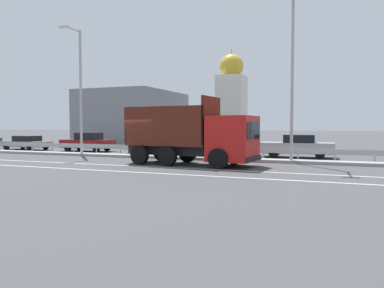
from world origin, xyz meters
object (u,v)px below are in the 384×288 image
(parked_car_3, at_px, (152,145))
(street_lamp_1, at_px, (79,87))
(street_lamp_2, at_px, (292,73))
(church_tower, at_px, (231,99))
(parked_car_2, at_px, (88,142))
(dump_truck, at_px, (206,140))
(median_road_sign, at_px, (138,139))
(parked_car_5, at_px, (297,146))
(parked_car_1, at_px, (26,143))
(parked_car_4, at_px, (213,145))

(parked_car_3, bearing_deg, street_lamp_1, 136.12)
(parked_car_3, bearing_deg, street_lamp_2, -106.54)
(street_lamp_2, height_order, church_tower, church_tower)
(parked_car_2, bearing_deg, dump_truck, -119.96)
(dump_truck, relative_size, street_lamp_2, 0.81)
(parked_car_3, bearing_deg, median_road_sign, -165.21)
(median_road_sign, relative_size, parked_car_5, 0.48)
(parked_car_5, bearing_deg, parked_car_2, 87.04)
(median_road_sign, distance_m, parked_car_1, 13.88)
(parked_car_2, xyz_separation_m, parked_car_3, (6.38, -0.45, -0.07))
(parked_car_2, bearing_deg, parked_car_4, -94.38)
(median_road_sign, bearing_deg, parked_car_3, 102.19)
(parked_car_2, distance_m, parked_car_3, 6.40)
(median_road_sign, distance_m, parked_car_3, 3.56)
(parked_car_4, relative_size, church_tower, 0.34)
(median_road_sign, height_order, street_lamp_2, street_lamp_2)
(street_lamp_1, height_order, parked_car_5, street_lamp_1)
(church_tower, bearing_deg, parked_car_2, -104.72)
(street_lamp_1, bearing_deg, parked_car_4, 22.24)
(parked_car_3, bearing_deg, parked_car_5, -84.66)
(parked_car_4, bearing_deg, church_tower, -163.40)
(street_lamp_1, relative_size, parked_car_2, 1.96)
(parked_car_3, distance_m, parked_car_5, 10.85)
(street_lamp_1, distance_m, parked_car_3, 6.84)
(street_lamp_1, bearing_deg, parked_car_3, 43.52)
(parked_car_4, bearing_deg, parked_car_1, -86.15)
(parked_car_2, xyz_separation_m, parked_car_4, (11.40, -0.50, -0.02))
(median_road_sign, height_order, parked_car_4, median_road_sign)
(median_road_sign, height_order, street_lamp_1, street_lamp_1)
(dump_truck, distance_m, church_tower, 31.23)
(median_road_sign, xyz_separation_m, church_tower, (-1.06, 26.95, 4.49))
(dump_truck, distance_m, street_lamp_2, 6.27)
(parked_car_1, height_order, parked_car_2, parked_car_2)
(parked_car_1, distance_m, parked_car_2, 6.34)
(parked_car_2, bearing_deg, street_lamp_2, -105.66)
(parked_car_3, distance_m, parked_car_4, 5.02)
(street_lamp_1, xyz_separation_m, church_tower, (3.56, 27.20, 0.80))
(street_lamp_2, bearing_deg, parked_car_5, 91.47)
(street_lamp_1, distance_m, street_lamp_2, 14.83)
(street_lamp_2, relative_size, parked_car_5, 1.91)
(parked_car_5, distance_m, church_tower, 26.05)
(dump_truck, distance_m, parked_car_4, 6.79)
(street_lamp_2, xyz_separation_m, parked_car_3, (-10.95, 3.80, -4.44))
(parked_car_1, distance_m, parked_car_4, 17.72)
(dump_truck, relative_size, street_lamp_1, 0.84)
(median_road_sign, xyz_separation_m, parked_car_1, (-13.44, 3.38, -0.62))
(street_lamp_2, relative_size, parked_car_1, 1.94)
(dump_truck, distance_m, parked_car_3, 9.48)
(median_road_sign, height_order, parked_car_1, median_road_sign)
(street_lamp_2, distance_m, parked_car_4, 8.28)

